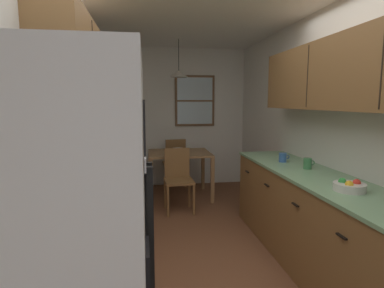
{
  "coord_description": "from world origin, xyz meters",
  "views": [
    {
      "loc": [
        -0.57,
        -2.29,
        1.58
      ],
      "look_at": [
        -0.03,
        1.36,
        1.08
      ],
      "focal_mm": 29.54,
      "sensor_mm": 36.0,
      "label": 1
    }
  ],
  "objects_px": {
    "dining_table": "(179,159)",
    "fruit_bowl": "(349,186)",
    "mug_by_coffeemaker": "(283,158)",
    "dining_chair_far": "(175,160)",
    "microwave_over_range": "(45,85)",
    "trash_bin": "(137,194)",
    "mug_spare": "(308,163)",
    "dining_chair_near": "(178,177)",
    "stove_range": "(77,288)",
    "storage_canister": "(88,180)",
    "table_serving_bowl": "(178,150)"
  },
  "relations": [
    {
      "from": "dining_table",
      "to": "fruit_bowl",
      "type": "xyz_separation_m",
      "value": [
        0.99,
        -2.94,
        0.29
      ]
    },
    {
      "from": "dining_table",
      "to": "mug_by_coffeemaker",
      "type": "bearing_deg",
      "value": -60.91
    },
    {
      "from": "dining_chair_far",
      "to": "microwave_over_range",
      "type": "bearing_deg",
      "value": -105.33
    },
    {
      "from": "trash_bin",
      "to": "dining_table",
      "type": "bearing_deg",
      "value": 46.2
    },
    {
      "from": "dining_chair_far",
      "to": "mug_spare",
      "type": "distance_m",
      "value": 3.03
    },
    {
      "from": "dining_chair_near",
      "to": "mug_by_coffeemaker",
      "type": "xyz_separation_m",
      "value": [
        1.07,
        -1.13,
        0.45
      ]
    },
    {
      "from": "mug_spare",
      "to": "dining_table",
      "type": "bearing_deg",
      "value": 116.61
    },
    {
      "from": "stove_range",
      "to": "fruit_bowl",
      "type": "relative_size",
      "value": 4.64
    },
    {
      "from": "stove_range",
      "to": "microwave_over_range",
      "type": "xyz_separation_m",
      "value": [
        -0.11,
        0.0,
        1.2
      ]
    },
    {
      "from": "dining_chair_near",
      "to": "mug_by_coffeemaker",
      "type": "height_order",
      "value": "mug_by_coffeemaker"
    },
    {
      "from": "microwave_over_range",
      "to": "dining_table",
      "type": "height_order",
      "value": "microwave_over_range"
    },
    {
      "from": "dining_table",
      "to": "mug_spare",
      "type": "distance_m",
      "value": 2.42
    },
    {
      "from": "dining_table",
      "to": "trash_bin",
      "type": "height_order",
      "value": "dining_table"
    },
    {
      "from": "storage_canister",
      "to": "table_serving_bowl",
      "type": "relative_size",
      "value": 0.93
    },
    {
      "from": "stove_range",
      "to": "fruit_bowl",
      "type": "xyz_separation_m",
      "value": [
        1.96,
        0.3,
        0.47
      ]
    },
    {
      "from": "dining_chair_near",
      "to": "storage_canister",
      "type": "xyz_separation_m",
      "value": [
        -0.89,
        -2.05,
        0.49
      ]
    },
    {
      "from": "microwave_over_range",
      "to": "mug_by_coffeemaker",
      "type": "bearing_deg",
      "value": 35.45
    },
    {
      "from": "dining_chair_near",
      "to": "mug_spare",
      "type": "xyz_separation_m",
      "value": [
        1.16,
        -1.51,
        0.45
      ]
    },
    {
      "from": "microwave_over_range",
      "to": "dining_chair_near",
      "type": "xyz_separation_m",
      "value": [
        1.0,
        2.6,
        -1.17
      ]
    },
    {
      "from": "storage_canister",
      "to": "table_serving_bowl",
      "type": "bearing_deg",
      "value": 70.54
    },
    {
      "from": "microwave_over_range",
      "to": "trash_bin",
      "type": "relative_size",
      "value": 1.02
    },
    {
      "from": "fruit_bowl",
      "to": "mug_spare",
      "type": "bearing_deg",
      "value": 83.58
    },
    {
      "from": "trash_bin",
      "to": "table_serving_bowl",
      "type": "relative_size",
      "value": 2.88
    },
    {
      "from": "dining_chair_far",
      "to": "dining_chair_near",
      "type": "bearing_deg",
      "value": -93.04
    },
    {
      "from": "dining_chair_far",
      "to": "fruit_bowl",
      "type": "xyz_separation_m",
      "value": [
        1.0,
        -3.58,
        0.44
      ]
    },
    {
      "from": "table_serving_bowl",
      "to": "fruit_bowl",
      "type": "bearing_deg",
      "value": -71.4
    },
    {
      "from": "dining_chair_far",
      "to": "storage_canister",
      "type": "distance_m",
      "value": 3.5
    },
    {
      "from": "microwave_over_range",
      "to": "storage_canister",
      "type": "relative_size",
      "value": 3.16
    },
    {
      "from": "stove_range",
      "to": "dining_chair_near",
      "type": "distance_m",
      "value": 2.74
    },
    {
      "from": "mug_by_coffeemaker",
      "to": "dining_table",
      "type": "bearing_deg",
      "value": 119.09
    },
    {
      "from": "dining_chair_near",
      "to": "table_serving_bowl",
      "type": "bearing_deg",
      "value": 83.84
    },
    {
      "from": "dining_chair_near",
      "to": "dining_chair_far",
      "type": "bearing_deg",
      "value": 86.96
    },
    {
      "from": "microwave_over_range",
      "to": "dining_chair_far",
      "type": "distance_m",
      "value": 4.19
    },
    {
      "from": "trash_bin",
      "to": "fruit_bowl",
      "type": "xyz_separation_m",
      "value": [
        1.66,
        -2.24,
        0.65
      ]
    },
    {
      "from": "storage_canister",
      "to": "dining_table",
      "type": "bearing_deg",
      "value": 70.08
    },
    {
      "from": "dining_table",
      "to": "dining_chair_near",
      "type": "relative_size",
      "value": 1.11
    },
    {
      "from": "dining_chair_far",
      "to": "mug_by_coffeemaker",
      "type": "bearing_deg",
      "value": -67.43
    },
    {
      "from": "microwave_over_range",
      "to": "table_serving_bowl",
      "type": "distance_m",
      "value": 3.55
    },
    {
      "from": "dining_chair_far",
      "to": "fruit_bowl",
      "type": "height_order",
      "value": "fruit_bowl"
    },
    {
      "from": "dining_table",
      "to": "table_serving_bowl",
      "type": "distance_m",
      "value": 0.14
    },
    {
      "from": "dining_chair_far",
      "to": "mug_by_coffeemaker",
      "type": "relative_size",
      "value": 7.39
    },
    {
      "from": "storage_canister",
      "to": "mug_spare",
      "type": "relative_size",
      "value": 1.56
    },
    {
      "from": "microwave_over_range",
      "to": "mug_by_coffeemaker",
      "type": "distance_m",
      "value": 2.64
    },
    {
      "from": "stove_range",
      "to": "dining_table",
      "type": "xyz_separation_m",
      "value": [
        0.97,
        3.24,
        0.17
      ]
    },
    {
      "from": "trash_bin",
      "to": "microwave_over_range",
      "type": "bearing_deg",
      "value": -99.14
    },
    {
      "from": "stove_range",
      "to": "microwave_over_range",
      "type": "bearing_deg",
      "value": 179.97
    },
    {
      "from": "trash_bin",
      "to": "table_serving_bowl",
      "type": "height_order",
      "value": "table_serving_bowl"
    },
    {
      "from": "dining_chair_far",
      "to": "table_serving_bowl",
      "type": "height_order",
      "value": "dining_chair_far"
    },
    {
      "from": "microwave_over_range",
      "to": "mug_spare",
      "type": "height_order",
      "value": "microwave_over_range"
    },
    {
      "from": "dining_chair_far",
      "to": "storage_canister",
      "type": "height_order",
      "value": "storage_canister"
    }
  ]
}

